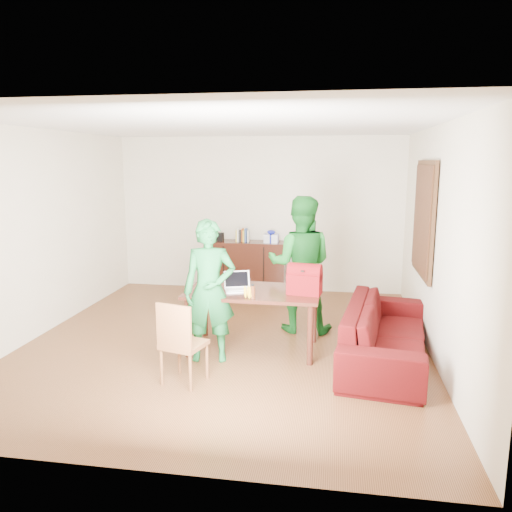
% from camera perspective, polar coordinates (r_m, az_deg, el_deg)
% --- Properties ---
extents(room, '(5.20, 5.70, 2.90)m').
position_cam_1_polar(room, '(6.28, -3.18, 1.89)').
color(room, '#412510').
rests_on(room, ground).
extents(table, '(1.60, 0.92, 0.75)m').
position_cam_1_polar(table, '(6.05, -0.30, -4.78)').
color(table, black).
rests_on(table, ground).
extents(chair, '(0.49, 0.48, 0.89)m').
position_cam_1_polar(chair, '(5.34, -8.27, -11.56)').
color(chair, brown).
rests_on(chair, ground).
extents(person_near, '(0.66, 0.49, 1.64)m').
position_cam_1_polar(person_near, '(5.73, -5.34, -4.00)').
color(person_near, '#16652C').
rests_on(person_near, ground).
extents(person_far, '(0.91, 0.71, 1.83)m').
position_cam_1_polar(person_far, '(6.71, 5.09, -0.95)').
color(person_far, '#16651F').
rests_on(person_far, ground).
extents(laptop, '(0.37, 0.31, 0.22)m').
position_cam_1_polar(laptop, '(5.98, -2.02, -3.63)').
color(laptop, white).
rests_on(laptop, table).
extents(bananas, '(0.17, 0.14, 0.05)m').
position_cam_1_polar(bananas, '(5.68, -0.88, -4.57)').
color(bananas, gold).
rests_on(bananas, table).
extents(bottle, '(0.07, 0.07, 0.16)m').
position_cam_1_polar(bottle, '(5.66, -0.38, -4.04)').
color(bottle, '#562813').
rests_on(bottle, table).
extents(red_bag, '(0.42, 0.28, 0.29)m').
position_cam_1_polar(red_bag, '(5.86, 5.58, -2.98)').
color(red_bag, maroon).
rests_on(red_bag, table).
extents(sofa, '(1.19, 2.36, 0.66)m').
position_cam_1_polar(sofa, '(6.04, 14.60, -8.40)').
color(sofa, '#3B070E').
rests_on(sofa, ground).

